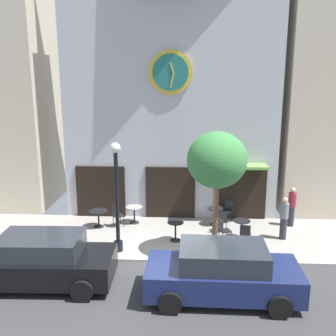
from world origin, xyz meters
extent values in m
cube|color=gray|center=(0.00, 2.17, -0.03)|extent=(25.89, 4.33, 0.05)
cube|color=#38383A|center=(0.00, -3.29, -0.03)|extent=(25.89, 6.57, 0.05)
cube|color=#A8A5A0|center=(0.00, 0.02, 0.04)|extent=(25.89, 0.12, 0.08)
cube|color=#B2B2BC|center=(-0.47, 5.35, 4.82)|extent=(9.29, 2.03, 9.64)
cylinder|color=gold|center=(-0.47, 4.27, 6.30)|extent=(1.81, 0.10, 1.81)
cylinder|color=#1E6660|center=(-0.47, 4.21, 6.30)|extent=(1.48, 0.04, 1.48)
cube|color=gold|center=(-0.40, 4.17, 6.49)|extent=(0.18, 0.03, 0.41)
cube|color=gold|center=(-0.40, 4.17, 5.99)|extent=(0.20, 0.03, 0.63)
cube|color=black|center=(-3.56, 4.29, 1.15)|extent=(2.17, 0.10, 2.30)
cube|color=black|center=(-0.47, 4.29, 1.15)|extent=(2.17, 0.10, 2.30)
cube|color=black|center=(2.63, 4.29, 1.15)|extent=(2.17, 0.10, 2.30)
cube|color=#72A84C|center=(2.13, 3.98, 2.45)|extent=(2.97, 0.90, 0.12)
cylinder|color=black|center=(-2.19, 0.80, 0.18)|extent=(0.32, 0.32, 0.36)
cylinder|color=black|center=(-2.19, 0.80, 1.80)|extent=(0.14, 0.14, 3.59)
sphere|color=white|center=(-2.19, 0.80, 3.77)|extent=(0.36, 0.36, 0.36)
cylinder|color=brown|center=(1.24, 0.63, 1.36)|extent=(0.20, 0.20, 2.72)
ellipsoid|color=#3D8442|center=(1.24, 0.63, 3.42)|extent=(2.01, 1.81, 1.91)
cylinder|color=black|center=(-3.40, 2.99, 0.35)|extent=(0.07, 0.07, 0.71)
cylinder|color=black|center=(-3.40, 2.99, 0.01)|extent=(0.40, 0.40, 0.03)
cylinder|color=black|center=(-3.40, 2.99, 0.71)|extent=(0.77, 0.77, 0.03)
cylinder|color=black|center=(-1.98, 3.52, 0.36)|extent=(0.07, 0.07, 0.72)
cylinder|color=black|center=(-1.98, 3.52, 0.01)|extent=(0.40, 0.40, 0.03)
cylinder|color=gray|center=(-1.98, 3.52, 0.72)|extent=(0.72, 0.72, 0.03)
cylinder|color=black|center=(-0.16, 1.77, 0.37)|extent=(0.07, 0.07, 0.74)
cylinder|color=black|center=(-0.16, 1.77, 0.01)|extent=(0.40, 0.40, 0.03)
cylinder|color=black|center=(-0.16, 1.77, 0.74)|extent=(0.62, 0.62, 0.03)
cylinder|color=black|center=(1.47, 3.47, 0.37)|extent=(0.07, 0.07, 0.73)
cylinder|color=black|center=(1.47, 3.47, 0.01)|extent=(0.40, 0.40, 0.03)
cylinder|color=black|center=(1.47, 3.47, 0.73)|extent=(0.67, 0.67, 0.03)
cylinder|color=black|center=(2.39, 2.11, 0.36)|extent=(0.07, 0.07, 0.72)
cylinder|color=black|center=(2.39, 2.11, 0.01)|extent=(0.40, 0.40, 0.03)
cylinder|color=black|center=(2.39, 2.11, 0.72)|extent=(0.65, 0.65, 0.03)
cube|color=black|center=(2.42, 1.37, 0.45)|extent=(0.48, 0.48, 0.04)
cube|color=black|center=(2.38, 1.20, 0.68)|extent=(0.38, 0.12, 0.45)
cylinder|color=black|center=(2.62, 1.50, 0.23)|extent=(0.03, 0.03, 0.45)
cylinder|color=black|center=(2.29, 1.58, 0.23)|extent=(0.03, 0.03, 0.45)
cylinder|color=black|center=(2.55, 1.17, 0.23)|extent=(0.03, 0.03, 0.45)
cylinder|color=black|center=(2.21, 1.24, 0.23)|extent=(0.03, 0.03, 0.45)
cube|color=black|center=(-2.60, 3.15, 0.45)|extent=(0.55, 0.55, 0.04)
cube|color=black|center=(-2.75, 3.05, 0.68)|extent=(0.23, 0.34, 0.45)
cylinder|color=black|center=(-2.36, 3.09, 0.23)|extent=(0.03, 0.03, 0.45)
cylinder|color=black|center=(-2.54, 3.38, 0.23)|extent=(0.03, 0.03, 0.45)
cylinder|color=black|center=(-2.65, 2.92, 0.23)|extent=(0.03, 0.03, 0.45)
cylinder|color=black|center=(-2.83, 3.20, 0.23)|extent=(0.03, 0.03, 0.45)
cube|color=black|center=(2.00, 3.94, 0.45)|extent=(0.55, 0.55, 0.04)
cube|color=black|center=(2.09, 4.09, 0.68)|extent=(0.34, 0.24, 0.45)
cylinder|color=black|center=(1.76, 3.89, 0.23)|extent=(0.03, 0.03, 0.45)
cylinder|color=black|center=(2.05, 3.71, 0.23)|extent=(0.03, 0.03, 0.45)
cylinder|color=black|center=(1.94, 4.18, 0.23)|extent=(0.03, 0.03, 0.45)
cylinder|color=black|center=(2.23, 4.00, 0.23)|extent=(0.03, 0.03, 0.45)
cube|color=black|center=(1.64, 2.76, 0.45)|extent=(0.50, 0.50, 0.04)
cube|color=black|center=(1.69, 2.59, 0.68)|extent=(0.38, 0.14, 0.45)
cylinder|color=black|center=(1.76, 2.97, 0.23)|extent=(0.03, 0.03, 0.45)
cylinder|color=black|center=(1.43, 2.88, 0.23)|extent=(0.03, 0.03, 0.45)
cylinder|color=black|center=(1.85, 2.64, 0.23)|extent=(0.03, 0.03, 0.45)
cylinder|color=black|center=(1.52, 2.55, 0.23)|extent=(0.03, 0.03, 0.45)
cube|color=black|center=(1.72, 1.74, 0.45)|extent=(0.50, 0.50, 0.04)
cube|color=black|center=(1.55, 1.69, 0.68)|extent=(0.15, 0.37, 0.45)
cylinder|color=black|center=(1.93, 1.63, 0.23)|extent=(0.03, 0.03, 0.45)
cylinder|color=black|center=(1.83, 1.96, 0.23)|extent=(0.03, 0.03, 0.45)
cylinder|color=black|center=(1.61, 1.53, 0.23)|extent=(0.03, 0.03, 0.45)
cylinder|color=black|center=(1.50, 1.86, 0.23)|extent=(0.03, 0.03, 0.45)
cylinder|color=#2D2D38|center=(4.64, 3.52, 0.42)|extent=(0.32, 0.32, 0.85)
cylinder|color=maroon|center=(4.64, 3.52, 1.15)|extent=(0.39, 0.39, 0.60)
sphere|color=tan|center=(4.64, 3.52, 1.56)|extent=(0.22, 0.22, 0.22)
cylinder|color=#2D2D38|center=(3.98, 2.15, 0.42)|extent=(0.30, 0.30, 0.85)
cylinder|color=slate|center=(3.98, 2.15, 1.15)|extent=(0.37, 0.37, 0.60)
sphere|color=tan|center=(3.98, 2.15, 1.56)|extent=(0.22, 0.22, 0.22)
cube|color=black|center=(-4.08, -1.58, 0.60)|extent=(4.34, 1.90, 0.75)
cube|color=#262B33|center=(-4.08, -1.58, 1.25)|extent=(2.45, 1.64, 0.60)
cylinder|color=black|center=(-2.64, -2.44, 0.32)|extent=(0.65, 0.24, 0.64)
cylinder|color=black|center=(-2.68, -0.64, 0.32)|extent=(0.65, 0.24, 0.64)
cylinder|color=black|center=(-5.52, -0.71, 0.32)|extent=(0.65, 0.24, 0.64)
cube|color=navy|center=(1.27, -2.04, 0.60)|extent=(4.33, 1.88, 0.75)
cube|color=#262B33|center=(1.27, -2.04, 1.25)|extent=(2.44, 1.63, 0.60)
cylinder|color=black|center=(2.67, -2.96, 0.32)|extent=(0.64, 0.23, 0.64)
cylinder|color=black|center=(2.70, -1.16, 0.32)|extent=(0.64, 0.23, 0.64)
cylinder|color=black|center=(-0.17, -2.91, 0.32)|extent=(0.64, 0.23, 0.64)
cylinder|color=black|center=(-0.13, -1.11, 0.32)|extent=(0.64, 0.23, 0.64)
camera|label=1|loc=(0.20, -11.90, 6.10)|focal=41.03mm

